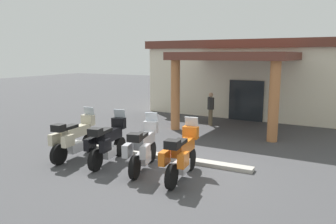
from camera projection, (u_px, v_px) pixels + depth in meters
The scene contains 8 objects.
ground_plane at pixel (172, 171), 9.83m from camera, with size 80.00×80.00×0.00m, color #424244.
motel_building at pixel (263, 76), 19.89m from camera, with size 12.67×11.52×4.20m.
motorcycle_cream at pixel (74, 138), 10.92m from camera, with size 0.73×2.21×1.61m.
motorcycle_black at pixel (108, 142), 10.39m from camera, with size 0.81×2.21×1.61m.
motorcycle_silver at pixel (143, 147), 9.78m from camera, with size 0.94×2.19×1.61m.
motorcycle_orange at pixel (182, 155), 9.05m from camera, with size 0.74×2.21×1.61m.
pedestrian at pixel (211, 107), 16.01m from camera, with size 0.38×0.42×1.61m.
curb_strip at pixel (146, 154), 11.30m from camera, with size 7.29×0.36×0.12m, color #ADA89E.
Camera 1 is at (4.18, -8.41, 3.39)m, focal length 35.35 mm.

